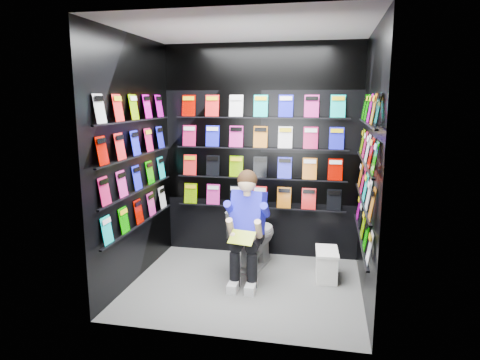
# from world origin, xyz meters

# --- Properties ---
(floor) EXTENTS (2.40, 2.40, 0.00)m
(floor) POSITION_xyz_m (0.00, 0.00, 0.00)
(floor) COLOR slate
(floor) RESTS_ON ground
(ceiling) EXTENTS (2.40, 2.40, 0.00)m
(ceiling) POSITION_xyz_m (0.00, 0.00, 2.60)
(ceiling) COLOR white
(ceiling) RESTS_ON floor
(wall_back) EXTENTS (2.40, 0.04, 2.60)m
(wall_back) POSITION_xyz_m (0.00, 1.00, 1.30)
(wall_back) COLOR black
(wall_back) RESTS_ON floor
(wall_front) EXTENTS (2.40, 0.04, 2.60)m
(wall_front) POSITION_xyz_m (0.00, -1.00, 1.30)
(wall_front) COLOR black
(wall_front) RESTS_ON floor
(wall_left) EXTENTS (0.04, 2.00, 2.60)m
(wall_left) POSITION_xyz_m (-1.20, 0.00, 1.30)
(wall_left) COLOR black
(wall_left) RESTS_ON floor
(wall_right) EXTENTS (0.04, 2.00, 2.60)m
(wall_right) POSITION_xyz_m (1.20, 0.00, 1.30)
(wall_right) COLOR black
(wall_right) RESTS_ON floor
(comics_back) EXTENTS (2.10, 0.06, 1.37)m
(comics_back) POSITION_xyz_m (0.00, 0.97, 1.31)
(comics_back) COLOR #C31654
(comics_back) RESTS_ON wall_back
(comics_left) EXTENTS (0.06, 1.70, 1.37)m
(comics_left) POSITION_xyz_m (-1.17, 0.00, 1.31)
(comics_left) COLOR #C31654
(comics_left) RESTS_ON wall_left
(comics_right) EXTENTS (0.06, 1.70, 1.37)m
(comics_right) POSITION_xyz_m (1.17, 0.00, 1.31)
(comics_right) COLOR #C31654
(comics_right) RESTS_ON wall_right
(toilet) EXTENTS (0.55, 0.82, 0.73)m
(toilet) POSITION_xyz_m (-0.00, 0.59, 0.37)
(toilet) COLOR white
(toilet) RESTS_ON floor
(longbox) EXTENTS (0.24, 0.41, 0.30)m
(longbox) POSITION_xyz_m (0.84, 0.37, 0.15)
(longbox) COLOR white
(longbox) RESTS_ON floor
(longbox_lid) EXTENTS (0.26, 0.43, 0.03)m
(longbox_lid) POSITION_xyz_m (0.84, 0.37, 0.31)
(longbox_lid) COLOR white
(longbox_lid) RESTS_ON longbox
(reader) EXTENTS (0.60, 0.77, 1.27)m
(reader) POSITION_xyz_m (-0.00, 0.21, 0.74)
(reader) COLOR #2926D7
(reader) RESTS_ON toilet
(held_comic) EXTENTS (0.28, 0.20, 0.11)m
(held_comic) POSITION_xyz_m (-0.00, -0.14, 0.58)
(held_comic) COLOR green
(held_comic) RESTS_ON reader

